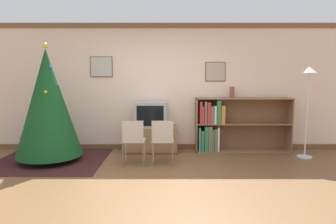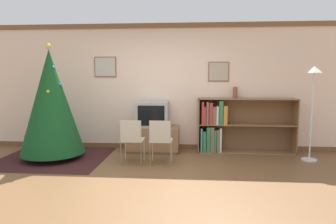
{
  "view_description": "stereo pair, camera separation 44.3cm",
  "coord_description": "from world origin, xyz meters",
  "px_view_note": "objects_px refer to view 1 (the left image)",
  "views": [
    {
      "loc": [
        0.21,
        -4.34,
        1.59
      ],
      "look_at": [
        0.23,
        1.17,
        0.93
      ],
      "focal_mm": 32.0,
      "sensor_mm": 36.0,
      "label": 1
    },
    {
      "loc": [
        0.65,
        -4.32,
        1.59
      ],
      "look_at": [
        0.23,
        1.17,
        0.93
      ],
      "focal_mm": 32.0,
      "sensor_mm": 36.0,
      "label": 2
    }
  ],
  "objects_px": {
    "tv_console": "(150,139)",
    "standing_lamp": "(307,88)",
    "christmas_tree": "(47,103)",
    "bookshelf": "(224,126)",
    "folding_chair_left": "(133,139)",
    "vase": "(231,92)",
    "folding_chair_right": "(162,139)",
    "television": "(150,114)"
  },
  "relations": [
    {
      "from": "tv_console",
      "to": "standing_lamp",
      "type": "relative_size",
      "value": 0.62
    },
    {
      "from": "christmas_tree",
      "to": "bookshelf",
      "type": "relative_size",
      "value": 1.09
    },
    {
      "from": "christmas_tree",
      "to": "folding_chair_left",
      "type": "relative_size",
      "value": 2.66
    },
    {
      "from": "bookshelf",
      "to": "vase",
      "type": "xyz_separation_m",
      "value": [
        0.14,
        0.05,
        0.71
      ]
    },
    {
      "from": "folding_chair_right",
      "to": "television",
      "type": "bearing_deg",
      "value": 105.55
    },
    {
      "from": "tv_console",
      "to": "television",
      "type": "distance_m",
      "value": 0.53
    },
    {
      "from": "christmas_tree",
      "to": "standing_lamp",
      "type": "relative_size",
      "value": 1.23
    },
    {
      "from": "bookshelf",
      "to": "tv_console",
      "type": "bearing_deg",
      "value": -176.45
    },
    {
      "from": "standing_lamp",
      "to": "folding_chair_right",
      "type": "bearing_deg",
      "value": -169.75
    },
    {
      "from": "folding_chair_right",
      "to": "vase",
      "type": "bearing_deg",
      "value": 36.92
    },
    {
      "from": "television",
      "to": "vase",
      "type": "xyz_separation_m",
      "value": [
        1.71,
        0.15,
        0.45
      ]
    },
    {
      "from": "folding_chair_left",
      "to": "folding_chair_right",
      "type": "relative_size",
      "value": 1.0
    },
    {
      "from": "television",
      "to": "standing_lamp",
      "type": "xyz_separation_m",
      "value": [
        3.04,
        -0.44,
        0.56
      ]
    },
    {
      "from": "television",
      "to": "bookshelf",
      "type": "height_order",
      "value": "bookshelf"
    },
    {
      "from": "vase",
      "to": "folding_chair_left",
      "type": "bearing_deg",
      "value": -151.1
    },
    {
      "from": "tv_console",
      "to": "vase",
      "type": "relative_size",
      "value": 4.64
    },
    {
      "from": "bookshelf",
      "to": "standing_lamp",
      "type": "bearing_deg",
      "value": -19.94
    },
    {
      "from": "television",
      "to": "standing_lamp",
      "type": "bearing_deg",
      "value": -8.14
    },
    {
      "from": "folding_chair_left",
      "to": "vase",
      "type": "xyz_separation_m",
      "value": [
        1.97,
        1.09,
        0.78
      ]
    },
    {
      "from": "tv_console",
      "to": "television",
      "type": "xyz_separation_m",
      "value": [
        0.0,
        -0.0,
        0.53
      ]
    },
    {
      "from": "christmas_tree",
      "to": "folding_chair_right",
      "type": "xyz_separation_m",
      "value": [
        2.13,
        -0.27,
        -0.62
      ]
    },
    {
      "from": "folding_chair_left",
      "to": "bookshelf",
      "type": "height_order",
      "value": "bookshelf"
    },
    {
      "from": "bookshelf",
      "to": "standing_lamp",
      "type": "height_order",
      "value": "standing_lamp"
    },
    {
      "from": "tv_console",
      "to": "folding_chair_left",
      "type": "bearing_deg",
      "value": -105.51
    },
    {
      "from": "christmas_tree",
      "to": "folding_chair_right",
      "type": "bearing_deg",
      "value": -7.27
    },
    {
      "from": "television",
      "to": "tv_console",
      "type": "bearing_deg",
      "value": 90.0
    },
    {
      "from": "standing_lamp",
      "to": "christmas_tree",
      "type": "bearing_deg",
      "value": -177.3
    },
    {
      "from": "christmas_tree",
      "to": "vase",
      "type": "xyz_separation_m",
      "value": [
        3.57,
        0.82,
        0.16
      ]
    },
    {
      "from": "christmas_tree",
      "to": "vase",
      "type": "bearing_deg",
      "value": 12.87
    },
    {
      "from": "christmas_tree",
      "to": "vase",
      "type": "height_order",
      "value": "christmas_tree"
    },
    {
      "from": "tv_console",
      "to": "standing_lamp",
      "type": "bearing_deg",
      "value": -8.19
    },
    {
      "from": "folding_chair_left",
      "to": "standing_lamp",
      "type": "distance_m",
      "value": 3.46
    },
    {
      "from": "folding_chair_left",
      "to": "standing_lamp",
      "type": "relative_size",
      "value": 0.46
    },
    {
      "from": "vase",
      "to": "standing_lamp",
      "type": "distance_m",
      "value": 1.46
    },
    {
      "from": "vase",
      "to": "tv_console",
      "type": "bearing_deg",
      "value": -175.09
    },
    {
      "from": "folding_chair_left",
      "to": "vase",
      "type": "relative_size",
      "value": 3.49
    },
    {
      "from": "tv_console",
      "to": "folding_chair_right",
      "type": "distance_m",
      "value": 1.0
    },
    {
      "from": "bookshelf",
      "to": "folding_chair_left",
      "type": "bearing_deg",
      "value": -150.42
    },
    {
      "from": "standing_lamp",
      "to": "vase",
      "type": "bearing_deg",
      "value": 156.35
    },
    {
      "from": "television",
      "to": "christmas_tree",
      "type": "bearing_deg",
      "value": -160.32
    },
    {
      "from": "christmas_tree",
      "to": "folding_chair_left",
      "type": "bearing_deg",
      "value": -9.6
    },
    {
      "from": "vase",
      "to": "standing_lamp",
      "type": "xyz_separation_m",
      "value": [
        1.33,
        -0.58,
        0.11
      ]
    }
  ]
}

